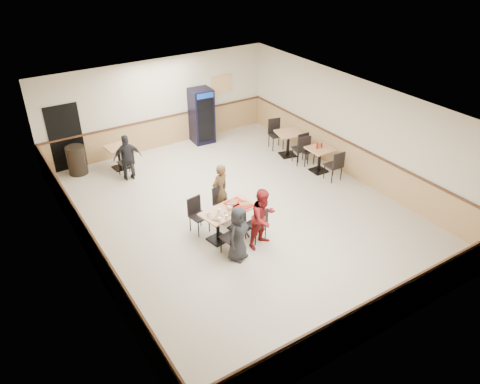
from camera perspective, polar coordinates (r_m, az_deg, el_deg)
ground at (r=12.57m, az=-0.04°, el=-2.51°), size 10.00×10.00×0.00m
room_shell at (r=15.01m, az=0.47°, el=5.84°), size 10.00×10.00×10.00m
main_table at (r=11.47m, az=-1.39°, el=-3.16°), size 1.49×0.92×0.75m
main_chairs at (r=11.45m, az=-1.58°, el=-3.35°), size 1.49×1.82×0.95m
diner_woman_left at (r=10.59m, az=-0.22°, el=-5.11°), size 0.79×0.67×1.37m
diner_woman_right at (r=11.01m, az=2.86°, el=-3.17°), size 0.84×0.71×1.51m
diner_man_opposite at (r=12.13m, az=-2.44°, el=0.22°), size 0.61×0.48×1.47m
lone_diner at (r=14.24m, az=-13.54°, el=4.10°), size 0.88×0.47×1.42m
tabletop_clutter at (r=11.32m, az=-1.12°, el=-1.98°), size 1.21×0.74×0.12m
side_table_near at (r=14.58m, az=9.70°, el=4.33°), size 0.75×0.75×0.78m
side_table_near_chair_south at (r=14.19m, az=11.33°, el=3.28°), size 0.47×0.47×0.99m
side_table_near_chair_north at (r=15.00m, az=8.13°, el=5.15°), size 0.47×0.47×0.99m
side_table_far at (r=15.45m, az=5.89°, el=6.29°), size 0.92×0.92×0.82m
side_table_far_chair_south at (r=15.00m, az=7.41°, el=5.31°), size 0.58×0.58×1.03m
side_table_far_chair_north at (r=15.93m, az=4.45°, el=7.03°), size 0.58×0.58×1.03m
condiment_caddy at (r=14.44m, az=9.59°, el=5.62°), size 0.23×0.06×0.20m
back_table at (r=15.05m, az=-14.56°, el=4.53°), size 0.76×0.76×0.74m
back_table_chair_lone at (r=14.55m, az=-13.76°, el=3.60°), size 0.48×0.48×0.94m
pepsi_cooler at (r=16.30m, az=-4.69°, el=9.23°), size 0.77×0.77×1.89m
trash_bin at (r=15.12m, az=-19.28°, el=3.67°), size 0.57×0.57×0.89m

